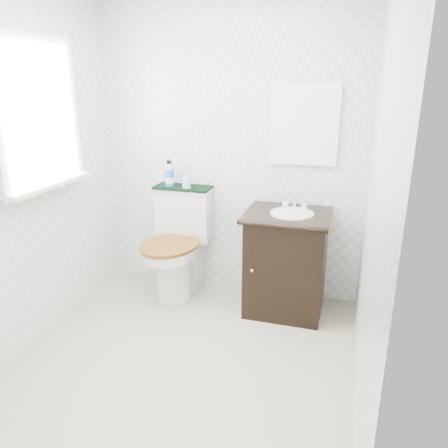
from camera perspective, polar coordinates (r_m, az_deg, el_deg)
The scene contains 14 objects.
floor at distance 3.03m, azimuth -5.76°, elevation -17.65°, with size 2.40×2.40×0.00m, color #ACA48B.
wall_back at distance 3.63m, azimuth 0.82°, elevation 9.26°, with size 2.40×2.40×0.00m, color white.
wall_front at distance 1.54m, azimuth -24.23°, elevation -5.44°, with size 2.40×2.40×0.00m, color white.
wall_left at distance 3.11m, azimuth -25.74°, elevation 5.87°, with size 2.40×2.40×0.00m, color white.
wall_right at distance 2.33m, azimuth 19.21°, elevation 2.94°, with size 2.40×2.40×0.00m, color white.
window at distance 3.23m, azimuth -23.25°, elevation 12.92°, with size 0.02×0.70×0.90m, color white.
mirror at distance 3.46m, azimuth 10.44°, elevation 12.68°, with size 0.50×0.02×0.60m, color silver.
toilet at distance 3.75m, azimuth -5.87°, elevation -3.38°, with size 0.50×0.68×0.90m.
vanity at distance 3.46m, azimuth 8.15°, elevation -4.72°, with size 0.63×0.54×0.92m.
trash_bin at distance 3.68m, azimuth 6.73°, elevation -8.18°, with size 0.18×0.15×0.27m.
towel at distance 3.71m, azimuth -5.39°, elevation 4.79°, with size 0.48×0.22×0.02m, color black.
mouthwash_bottle at distance 3.71m, azimuth -7.13°, elevation 6.46°, with size 0.08×0.08×0.22m.
cup at distance 3.65m, azimuth -4.93°, elevation 5.46°, with size 0.07×0.07×0.09m, color #93B8F1.
soap_bar at distance 3.42m, azimuth 8.18°, elevation 2.10°, with size 0.06×0.04×0.02m, color #17656F.
Camera 1 is at (0.97, -2.25, 1.78)m, focal length 35.00 mm.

